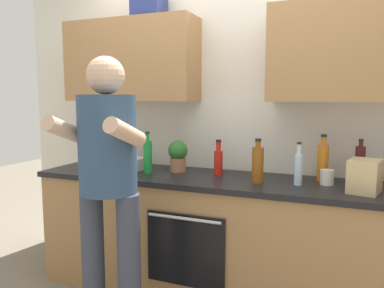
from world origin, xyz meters
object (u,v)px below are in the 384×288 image
Objects in this scene: bottle_water at (298,168)px; bottle_hotsauce at (218,160)px; mixing_bowl at (129,164)px; bottle_syrup at (258,164)px; cup_stoneware at (102,159)px; person_standing at (108,176)px; bottle_soda at (148,156)px; cup_coffee at (327,177)px; bottle_oil at (87,154)px; potted_herb at (178,155)px; bottle_vinegar at (87,156)px; bottle_wine at (360,165)px; grocery_bag_bread at (365,176)px; bottle_juice at (323,162)px.

bottle_water is 1.08× the size of bottle_hotsauce.
bottle_water is at bearing -2.00° from mixing_bowl.
bottle_syrup reaches higher than cup_stoneware.
person_standing reaches higher than bottle_soda.
mixing_bowl is at bearing -178.65° from cup_coffee.
person_standing is 6.56× the size of bottle_oil.
bottle_oil is 0.87× the size of bottle_syrup.
potted_herb reaches higher than mixing_bowl.
bottle_wine reaches higher than bottle_vinegar.
bottle_soda reaches higher than potted_herb.
bottle_water is (1.02, 0.69, -0.00)m from person_standing.
grocery_bag_bread reaches higher than cup_stoneware.
bottle_juice is 0.24m from bottle_wine.
potted_herb is at bearing 21.80° from bottle_vinegar.
bottle_soda is at bearing 179.72° from bottle_syrup.
bottle_oil is 0.82× the size of bottle_soda.
grocery_bag_bread is (0.22, -0.13, 0.05)m from cup_coffee.
bottle_vinegar is at bearing -177.36° from grocery_bag_bread.
potted_herb is (-0.66, 0.14, 0.00)m from bottle_syrup.
bottle_juice is 0.35m from grocery_bag_bread.
bottle_syrup is 0.94× the size of bottle_soda.
bottle_juice is 1.33× the size of potted_herb.
person_standing is 5.85× the size of bottle_vinegar.
bottle_water reaches higher than grocery_bag_bread.
cup_stoneware is at bearing 103.89° from bottle_vinegar.
person_standing reaches higher than bottle_syrup.
cup_coffee is at bearing 32.97° from person_standing.
cup_stoneware is 1.03× the size of cup_coffee.
bottle_hotsauce is 0.54m from bottle_soda.
bottle_hotsauce is at bearing 63.02° from person_standing.
bottle_water reaches higher than mixing_bowl.
bottle_juice reaches higher than cup_stoneware.
bottle_juice is at bearing 10.92° from bottle_vinegar.
grocery_bag_bread is at bearing -2.37° from bottle_syrup.
bottle_wine reaches higher than cup_stoneware.
bottle_syrup is 1.23× the size of mixing_bowl.
bottle_hotsauce is 2.55× the size of cup_stoneware.
mixing_bowl is at bearing 112.94° from person_standing.
person_standing reaches higher than bottle_juice.
bottle_vinegar is at bearing -165.27° from bottle_soda.
bottle_oil is at bearing -105.00° from cup_stoneware.
bottle_vinegar reaches higher than potted_herb.
bottle_wine is 2.96× the size of cup_stoneware.
person_standing is 0.82m from potted_herb.
bottle_juice is 1.06× the size of bottle_wine.
cup_coffee is 0.41× the size of mixing_bowl.
person_standing is 5.35× the size of bottle_soda.
mixing_bowl is 0.42m from potted_herb.
bottle_vinegar is at bearing -158.20° from potted_herb.
bottle_hotsauce reaches higher than grocery_bag_bread.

